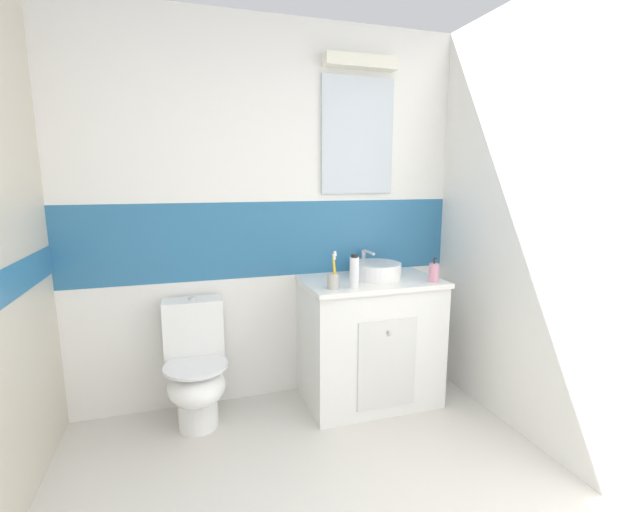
% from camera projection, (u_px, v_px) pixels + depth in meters
% --- Properties ---
extents(wall_back_tiled, '(3.20, 0.20, 2.50)m').
position_uv_depth(wall_back_tiled, '(271.00, 215.00, 2.88)').
color(wall_back_tiled, white).
rests_on(wall_back_tiled, ground_plane).
extents(wall_right_plain, '(0.10, 3.48, 2.50)m').
position_uv_depth(wall_right_plain, '(589.00, 230.00, 2.10)').
color(wall_right_plain, white).
rests_on(wall_right_plain, ground_plane).
extents(vanity_cabinet, '(0.89, 0.57, 0.85)m').
position_uv_depth(vanity_cabinet, '(369.00, 340.00, 2.90)').
color(vanity_cabinet, white).
rests_on(vanity_cabinet, ground_plane).
extents(sink_basin, '(0.34, 0.39, 0.16)m').
position_uv_depth(sink_basin, '(375.00, 270.00, 2.85)').
color(sink_basin, white).
rests_on(sink_basin, vanity_cabinet).
extents(toilet, '(0.37, 0.50, 0.78)m').
position_uv_depth(toilet, '(196.00, 369.00, 2.60)').
color(toilet, white).
rests_on(toilet, ground_plane).
extents(toothbrush_cup, '(0.07, 0.07, 0.23)m').
position_uv_depth(toothbrush_cup, '(333.00, 280.00, 2.56)').
color(toothbrush_cup, '#B2ADA3').
rests_on(toothbrush_cup, vanity_cabinet).
extents(soap_dispenser, '(0.06, 0.06, 0.16)m').
position_uv_depth(soap_dispenser, '(434.00, 272.00, 2.73)').
color(soap_dispenser, pink).
rests_on(soap_dispenser, vanity_cabinet).
extents(shampoo_bottle_tall, '(0.06, 0.06, 0.21)m').
position_uv_depth(shampoo_bottle_tall, '(354.00, 272.00, 2.57)').
color(shampoo_bottle_tall, white).
rests_on(shampoo_bottle_tall, vanity_cabinet).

